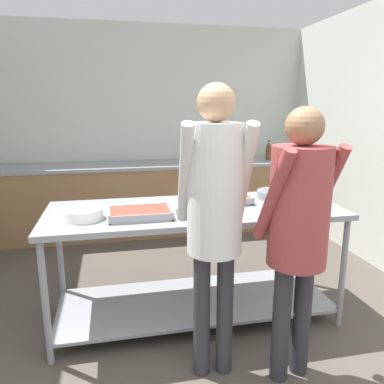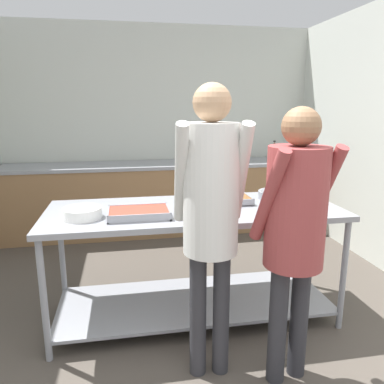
{
  "view_description": "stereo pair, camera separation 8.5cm",
  "coord_description": "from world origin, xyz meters",
  "px_view_note": "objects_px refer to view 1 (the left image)",
  "views": [
    {
      "loc": [
        -0.57,
        -1.15,
        1.63
      ],
      "look_at": [
        0.01,
        1.57,
        0.98
      ],
      "focal_mm": 35.0,
      "sensor_mm": 36.0,
      "label": 1
    },
    {
      "loc": [
        -0.49,
        -1.17,
        1.63
      ],
      "look_at": [
        0.01,
        1.57,
        0.98
      ],
      "focal_mm": 35.0,
      "sensor_mm": 36.0,
      "label": 2
    }
  ],
  "objects_px": {
    "plate_stack": "(83,214)",
    "sauce_pan": "(275,194)",
    "serving_tray_vegetables": "(226,199)",
    "guest_serving_left": "(298,219)",
    "guest_serving_right": "(215,202)",
    "serving_tray_roast": "(140,214)",
    "water_bottle": "(269,151)",
    "broccoli_bowl": "(192,210)"
  },
  "relations": [
    {
      "from": "broccoli_bowl",
      "to": "sauce_pan",
      "type": "distance_m",
      "value": 0.85
    },
    {
      "from": "plate_stack",
      "to": "sauce_pan",
      "type": "height_order",
      "value": "plate_stack"
    },
    {
      "from": "sauce_pan",
      "to": "guest_serving_left",
      "type": "distance_m",
      "value": 0.99
    },
    {
      "from": "sauce_pan",
      "to": "guest_serving_right",
      "type": "xyz_separation_m",
      "value": [
        -0.75,
        -0.82,
        0.18
      ]
    },
    {
      "from": "sauce_pan",
      "to": "broccoli_bowl",
      "type": "bearing_deg",
      "value": -156.53
    },
    {
      "from": "serving_tray_vegetables",
      "to": "guest_serving_right",
      "type": "bearing_deg",
      "value": -111.61
    },
    {
      "from": "serving_tray_roast",
      "to": "serving_tray_vegetables",
      "type": "bearing_deg",
      "value": 20.54
    },
    {
      "from": "plate_stack",
      "to": "broccoli_bowl",
      "type": "height_order",
      "value": "broccoli_bowl"
    },
    {
      "from": "sauce_pan",
      "to": "guest_serving_left",
      "type": "xyz_separation_m",
      "value": [
        -0.29,
        -0.94,
        0.09
      ]
    },
    {
      "from": "sauce_pan",
      "to": "guest_serving_right",
      "type": "distance_m",
      "value": 1.12
    },
    {
      "from": "guest_serving_right",
      "to": "water_bottle",
      "type": "distance_m",
      "value": 3.16
    },
    {
      "from": "guest_serving_left",
      "to": "broccoli_bowl",
      "type": "bearing_deg",
      "value": 128.62
    },
    {
      "from": "plate_stack",
      "to": "sauce_pan",
      "type": "distance_m",
      "value": 1.54
    },
    {
      "from": "serving_tray_vegetables",
      "to": "sauce_pan",
      "type": "distance_m",
      "value": 0.45
    },
    {
      "from": "broccoli_bowl",
      "to": "water_bottle",
      "type": "bearing_deg",
      "value": 55.87
    },
    {
      "from": "guest_serving_left",
      "to": "guest_serving_right",
      "type": "relative_size",
      "value": 0.93
    },
    {
      "from": "sauce_pan",
      "to": "water_bottle",
      "type": "xyz_separation_m",
      "value": [
        0.77,
        1.95,
        0.11
      ]
    },
    {
      "from": "guest_serving_right",
      "to": "serving_tray_vegetables",
      "type": "bearing_deg",
      "value": 68.39
    },
    {
      "from": "serving_tray_vegetables",
      "to": "sauce_pan",
      "type": "height_order",
      "value": "sauce_pan"
    },
    {
      "from": "guest_serving_left",
      "to": "water_bottle",
      "type": "xyz_separation_m",
      "value": [
        1.07,
        2.89,
        0.02
      ]
    },
    {
      "from": "plate_stack",
      "to": "guest_serving_left",
      "type": "bearing_deg",
      "value": -28.73
    },
    {
      "from": "serving_tray_roast",
      "to": "guest_serving_left",
      "type": "xyz_separation_m",
      "value": [
        0.84,
        -0.63,
        0.1
      ]
    },
    {
      "from": "broccoli_bowl",
      "to": "water_bottle",
      "type": "height_order",
      "value": "water_bottle"
    },
    {
      "from": "broccoli_bowl",
      "to": "water_bottle",
      "type": "relative_size",
      "value": 0.87
    },
    {
      "from": "plate_stack",
      "to": "broccoli_bowl",
      "type": "xyz_separation_m",
      "value": [
        0.74,
        -0.07,
        0.0
      ]
    },
    {
      "from": "serving_tray_vegetables",
      "to": "guest_serving_left",
      "type": "bearing_deg",
      "value": -80.43
    },
    {
      "from": "plate_stack",
      "to": "water_bottle",
      "type": "xyz_separation_m",
      "value": [
        2.29,
        2.22,
        0.11
      ]
    },
    {
      "from": "serving_tray_vegetables",
      "to": "water_bottle",
      "type": "bearing_deg",
      "value": 58.67
    },
    {
      "from": "sauce_pan",
      "to": "water_bottle",
      "type": "distance_m",
      "value": 2.1
    },
    {
      "from": "plate_stack",
      "to": "serving_tray_roast",
      "type": "bearing_deg",
      "value": -5.46
    },
    {
      "from": "broccoli_bowl",
      "to": "sauce_pan",
      "type": "relative_size",
      "value": 0.51
    },
    {
      "from": "plate_stack",
      "to": "water_bottle",
      "type": "relative_size",
      "value": 1.05
    },
    {
      "from": "plate_stack",
      "to": "water_bottle",
      "type": "height_order",
      "value": "water_bottle"
    },
    {
      "from": "guest_serving_left",
      "to": "water_bottle",
      "type": "distance_m",
      "value": 3.08
    },
    {
      "from": "plate_stack",
      "to": "guest_serving_right",
      "type": "relative_size",
      "value": 0.16
    },
    {
      "from": "serving_tray_vegetables",
      "to": "water_bottle",
      "type": "relative_size",
      "value": 1.44
    },
    {
      "from": "serving_tray_vegetables",
      "to": "sauce_pan",
      "type": "relative_size",
      "value": 0.85
    },
    {
      "from": "plate_stack",
      "to": "sauce_pan",
      "type": "relative_size",
      "value": 0.62
    },
    {
      "from": "broccoli_bowl",
      "to": "sauce_pan",
      "type": "xyz_separation_m",
      "value": [
        0.78,
        0.34,
        -0.0
      ]
    },
    {
      "from": "plate_stack",
      "to": "serving_tray_vegetables",
      "type": "height_order",
      "value": "plate_stack"
    },
    {
      "from": "sauce_pan",
      "to": "serving_tray_roast",
      "type": "bearing_deg",
      "value": -164.79
    },
    {
      "from": "broccoli_bowl",
      "to": "guest_serving_left",
      "type": "bearing_deg",
      "value": -51.38
    }
  ]
}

